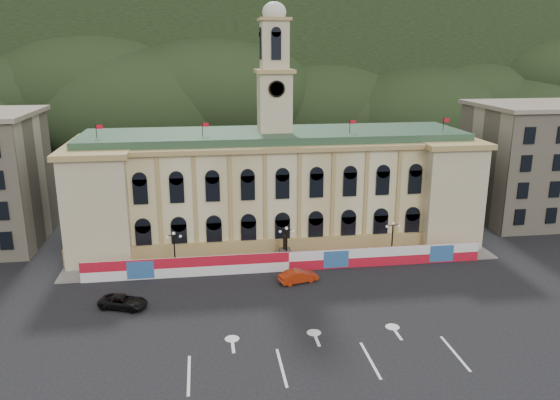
{
  "coord_description": "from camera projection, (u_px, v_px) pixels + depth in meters",
  "views": [
    {
      "loc": [
        -10.14,
        -47.37,
        26.88
      ],
      "look_at": [
        -0.67,
        18.0,
        8.4
      ],
      "focal_mm": 35.0,
      "sensor_mm": 36.0,
      "label": 1
    }
  ],
  "objects": [
    {
      "name": "red_sedan",
      "position": [
        298.0,
        276.0,
        64.59
      ],
      "size": [
        4.01,
        5.52,
        1.55
      ],
      "primitive_type": "imported",
      "rotation": [
        0.0,
        0.0,
        1.84
      ],
      "color": "#AA280C",
      "rests_on": "ground"
    },
    {
      "name": "ground",
      "position": [
        313.0,
        330.0,
        53.79
      ],
      "size": [
        260.0,
        260.0,
        0.0
      ],
      "primitive_type": "plane",
      "color": "black",
      "rests_on": "ground"
    },
    {
      "name": "black_suv",
      "position": [
        123.0,
        302.0,
        58.21
      ],
      "size": [
        5.63,
        6.67,
        1.44
      ],
      "primitive_type": "imported",
      "rotation": [
        0.0,
        0.0,
        1.23
      ],
      "color": "black",
      "rests_on": "ground"
    },
    {
      "name": "lane_markings",
      "position": [
        324.0,
        358.0,
        49.03
      ],
      "size": [
        26.0,
        10.0,
        0.02
      ],
      "primitive_type": null,
      "color": "white",
      "rests_on": "ground"
    },
    {
      "name": "lamp_left",
      "position": [
        174.0,
        248.0,
        67.24
      ],
      "size": [
        1.96,
        0.44,
        5.15
      ],
      "color": "black",
      "rests_on": "ground"
    },
    {
      "name": "statue",
      "position": [
        285.0,
        253.0,
        70.63
      ],
      "size": [
        1.4,
        1.4,
        3.72
      ],
      "color": "#595651",
      "rests_on": "ground"
    },
    {
      "name": "hill_ridge",
      "position": [
        233.0,
        73.0,
        164.82
      ],
      "size": [
        230.0,
        80.0,
        64.0
      ],
      "color": "black",
      "rests_on": "ground"
    },
    {
      "name": "lamp_center",
      "position": [
        286.0,
        242.0,
        69.17
      ],
      "size": [
        1.96,
        0.44,
        5.15
      ],
      "color": "black",
      "rests_on": "ground"
    },
    {
      "name": "pavement",
      "position": [
        285.0,
        262.0,
        70.69
      ],
      "size": [
        56.0,
        5.5,
        0.16
      ],
      "primitive_type": "cube",
      "color": "slate",
      "rests_on": "ground"
    },
    {
      "name": "city_hall",
      "position": [
        275.0,
        186.0,
        78.01
      ],
      "size": [
        56.2,
        17.6,
        37.1
      ],
      "color": "beige",
      "rests_on": "ground"
    },
    {
      "name": "lamp_right",
      "position": [
        392.0,
        237.0,
        71.1
      ],
      "size": [
        1.96,
        0.44,
        5.15
      ],
      "color": "black",
      "rests_on": "ground"
    },
    {
      "name": "hoarding_fence",
      "position": [
        289.0,
        261.0,
        67.82
      ],
      "size": [
        50.0,
        0.44,
        2.5
      ],
      "color": "red",
      "rests_on": "ground"
    },
    {
      "name": "side_building_right",
      "position": [
        540.0,
        162.0,
        86.69
      ],
      "size": [
        21.0,
        17.0,
        18.6
      ],
      "color": "#B7AA8D",
      "rests_on": "ground"
    }
  ]
}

